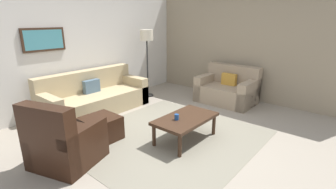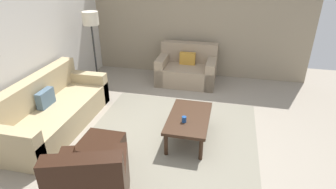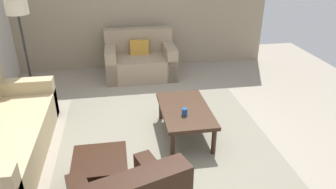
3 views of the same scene
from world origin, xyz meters
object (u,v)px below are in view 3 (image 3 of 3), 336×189
(ottoman, at_px, (101,174))
(cup, at_px, (185,112))
(couch_loveseat, at_px, (140,60))
(coffee_table, at_px, (185,112))
(lamp_standing, at_px, (18,17))

(ottoman, xyz_separation_m, cup, (0.72, -1.05, 0.26))
(couch_loveseat, distance_m, ottoman, 3.29)
(ottoman, bearing_deg, coffee_table, -50.63)
(couch_loveseat, xyz_separation_m, lamp_standing, (-0.94, 1.84, 1.11))
(couch_loveseat, xyz_separation_m, coffee_table, (-2.31, -0.41, 0.06))
(lamp_standing, bearing_deg, cup, -125.30)
(coffee_table, distance_m, cup, 0.21)
(cup, relative_size, lamp_standing, 0.05)
(coffee_table, relative_size, lamp_standing, 0.64)
(couch_loveseat, height_order, cup, couch_loveseat)
(coffee_table, xyz_separation_m, cup, (-0.18, 0.05, 0.10))
(ottoman, relative_size, lamp_standing, 0.33)
(couch_loveseat, relative_size, ottoman, 2.37)
(cup, xyz_separation_m, lamp_standing, (1.55, 2.19, 0.95))
(couch_loveseat, bearing_deg, cup, -171.84)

